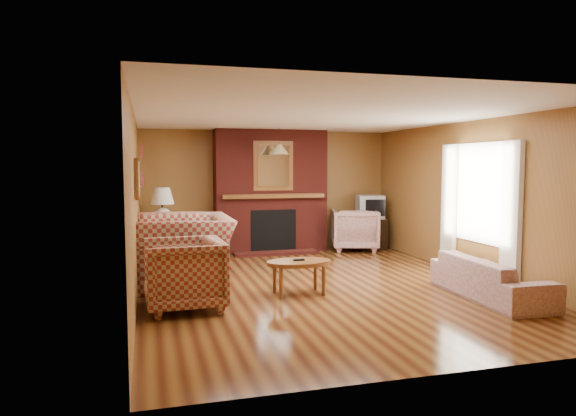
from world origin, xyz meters
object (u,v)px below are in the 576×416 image
object	(u,v)px
floral_sofa	(490,278)
coffee_table	(299,265)
table_lamp	(162,205)
fireplace	(271,192)
floral_armchair	(355,230)
side_table	(163,244)
plaid_armchair	(184,274)
tv_stand	(370,233)
crt_tv	(370,207)
plaid_loveseat	(184,249)

from	to	relation	value
floral_sofa	coffee_table	size ratio (longest dim) A/B	2.10
table_lamp	fireplace	bearing A→B (deg)	14.29
floral_armchair	side_table	size ratio (longest dim) A/B	1.44
side_table	table_lamp	world-z (taller)	table_lamp
plaid_armchair	table_lamp	world-z (taller)	table_lamp
tv_stand	side_table	bearing A→B (deg)	-176.31
floral_sofa	crt_tv	world-z (taller)	crt_tv
plaid_armchair	tv_stand	world-z (taller)	plaid_armchair
floral_armchair	side_table	distance (m)	3.78
coffee_table	table_lamp	bearing A→B (deg)	120.13
coffee_table	table_lamp	xyz separation A→B (m)	(-1.67, 2.87, 0.62)
floral_sofa	coffee_table	distance (m)	2.48
table_lamp	plaid_loveseat	bearing A→B (deg)	-82.09
plaid_loveseat	crt_tv	distance (m)	4.46
floral_armchair	table_lamp	size ratio (longest dim) A/B	1.33
floral_sofa	crt_tv	xyz separation A→B (m)	(0.15, 4.06, 0.59)
fireplace	plaid_armchair	size ratio (longest dim) A/B	2.58
plaid_armchair	coffee_table	size ratio (longest dim) A/B	1.08
fireplace	side_table	distance (m)	2.33
fireplace	plaid_armchair	bearing A→B (deg)	-117.70
coffee_table	tv_stand	bearing A→B (deg)	52.41
floral_sofa	floral_armchair	distance (m)	3.96
plaid_armchair	floral_sofa	distance (m)	3.89
floral_armchair	fireplace	bearing A→B (deg)	5.96
floral_armchair	coffee_table	size ratio (longest dim) A/B	1.06
floral_armchair	coffee_table	xyz separation A→B (m)	(-2.10, -3.11, -0.02)
plaid_loveseat	tv_stand	world-z (taller)	plaid_loveseat
coffee_table	plaid_loveseat	bearing A→B (deg)	142.81
floral_armchair	table_lamp	xyz separation A→B (m)	(-3.77, -0.23, 0.60)
floral_sofa	tv_stand	bearing A→B (deg)	-0.18
crt_tv	table_lamp	bearing A→B (deg)	-175.26
floral_armchair	floral_sofa	bearing A→B (deg)	109.53
side_table	fireplace	bearing A→B (deg)	14.29
plaid_armchair	tv_stand	bearing A→B (deg)	128.97
fireplace	floral_armchair	world-z (taller)	fireplace
plaid_loveseat	coffee_table	size ratio (longest dim) A/B	1.75
fireplace	tv_stand	distance (m)	2.24
coffee_table	tv_stand	world-z (taller)	tv_stand
floral_armchair	coffee_table	distance (m)	3.75
side_table	plaid_armchair	bearing A→B (deg)	-87.30
fireplace	crt_tv	world-z (taller)	fireplace
crt_tv	tv_stand	bearing A→B (deg)	90.00
plaid_armchair	floral_armchair	distance (m)	4.97
fireplace	floral_sofa	world-z (taller)	fireplace
plaid_armchair	tv_stand	distance (m)	5.34
table_lamp	crt_tv	world-z (taller)	table_lamp
floral_armchair	table_lamp	bearing A→B (deg)	19.73
fireplace	tv_stand	size ratio (longest dim) A/B	3.87
plaid_loveseat	table_lamp	xyz separation A→B (m)	(-0.25, 1.80, 0.52)
plaid_loveseat	floral_armchair	bearing A→B (deg)	119.89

